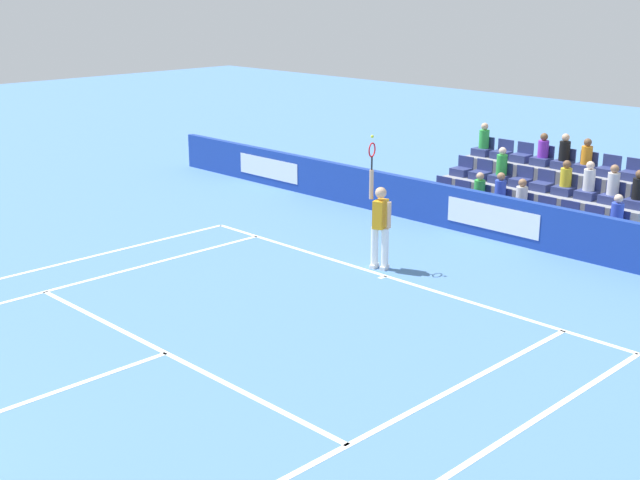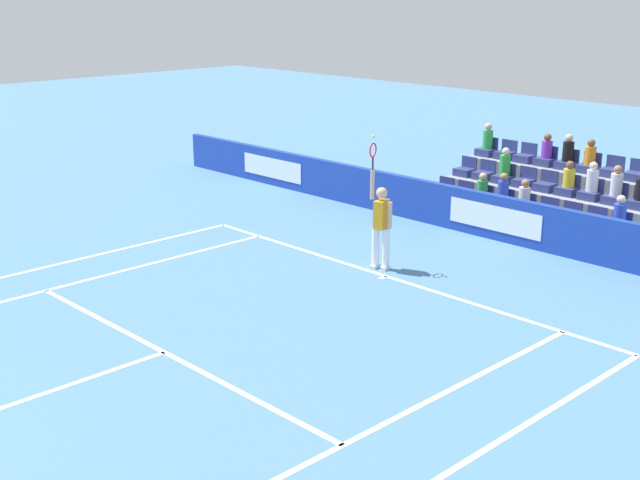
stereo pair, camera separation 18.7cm
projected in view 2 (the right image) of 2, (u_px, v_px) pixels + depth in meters
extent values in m
cube|color=white|center=(386.00, 276.00, 17.69)|extent=(10.97, 0.10, 0.01)
cube|color=white|center=(164.00, 352.00, 14.03)|extent=(8.23, 0.10, 0.01)
cube|color=white|center=(24.00, 296.00, 16.56)|extent=(0.10, 11.89, 0.01)
cube|color=white|center=(318.00, 458.00, 10.90)|extent=(0.10, 11.89, 0.01)
cube|color=white|center=(383.00, 277.00, 17.62)|extent=(0.10, 0.20, 0.01)
cube|color=#193899|center=(497.00, 217.00, 20.14)|extent=(23.94, 0.20, 1.07)
cube|color=white|center=(494.00, 218.00, 20.06)|extent=(2.55, 0.01, 0.60)
cube|color=white|center=(272.00, 168.00, 25.56)|extent=(2.55, 0.01, 0.60)
cylinder|color=white|center=(386.00, 249.00, 18.00)|extent=(0.16, 0.16, 0.90)
cylinder|color=white|center=(376.00, 248.00, 18.11)|extent=(0.16, 0.16, 0.90)
cube|color=white|center=(385.00, 268.00, 18.12)|extent=(0.19, 0.28, 0.08)
cube|color=white|center=(375.00, 266.00, 18.23)|extent=(0.19, 0.28, 0.08)
cube|color=orange|center=(381.00, 214.00, 17.84)|extent=(0.31, 0.41, 0.60)
sphere|color=#D3A884|center=(382.00, 193.00, 17.71)|extent=(0.24, 0.24, 0.24)
cylinder|color=#D3A884|center=(372.00, 185.00, 17.77)|extent=(0.09, 0.09, 0.62)
cylinder|color=#D3A884|center=(390.00, 215.00, 17.69)|extent=(0.09, 0.09, 0.56)
cylinder|color=black|center=(373.00, 163.00, 17.64)|extent=(0.04, 0.04, 0.28)
torus|color=red|center=(373.00, 150.00, 17.56)|extent=(0.12, 0.31, 0.31)
sphere|color=#D1E533|center=(373.00, 137.00, 17.48)|extent=(0.07, 0.07, 0.07)
cube|color=gray|center=(522.00, 222.00, 20.95)|extent=(5.58, 0.95, 0.42)
cube|color=navy|center=(617.00, 230.00, 19.15)|extent=(0.48, 0.44, 0.20)
cube|color=navy|center=(623.00, 218.00, 19.21)|extent=(0.48, 0.04, 0.30)
cube|color=navy|center=(592.00, 225.00, 19.58)|extent=(0.48, 0.44, 0.20)
cube|color=navy|center=(597.00, 213.00, 19.64)|extent=(0.48, 0.04, 0.30)
cube|color=navy|center=(568.00, 220.00, 20.01)|extent=(0.48, 0.44, 0.20)
cube|color=navy|center=(573.00, 208.00, 20.07)|extent=(0.48, 0.04, 0.30)
cube|color=navy|center=(545.00, 215.00, 20.43)|extent=(0.48, 0.44, 0.20)
cube|color=navy|center=(550.00, 203.00, 20.49)|extent=(0.48, 0.04, 0.30)
cube|color=navy|center=(522.00, 210.00, 20.86)|extent=(0.48, 0.44, 0.20)
cube|color=navy|center=(528.00, 199.00, 20.92)|extent=(0.48, 0.04, 0.30)
cube|color=navy|center=(501.00, 205.00, 21.29)|extent=(0.48, 0.44, 0.20)
cube|color=navy|center=(506.00, 194.00, 21.35)|extent=(0.48, 0.04, 0.30)
cube|color=navy|center=(481.00, 201.00, 21.71)|extent=(0.48, 0.44, 0.20)
cube|color=navy|center=(486.00, 190.00, 21.77)|extent=(0.48, 0.04, 0.30)
cube|color=navy|center=(461.00, 197.00, 22.14)|extent=(0.48, 0.44, 0.20)
cube|color=navy|center=(466.00, 186.00, 22.20)|extent=(0.48, 0.04, 0.30)
cube|color=navy|center=(442.00, 193.00, 22.57)|extent=(0.48, 0.44, 0.20)
cube|color=navy|center=(447.00, 183.00, 22.63)|extent=(0.48, 0.04, 0.30)
cube|color=gray|center=(543.00, 207.00, 21.52)|extent=(5.58, 0.95, 0.84)
cube|color=navy|center=(639.00, 205.00, 19.66)|extent=(0.48, 0.44, 0.20)
cube|color=navy|center=(614.00, 200.00, 20.09)|extent=(0.48, 0.44, 0.20)
cube|color=navy|center=(619.00, 188.00, 20.15)|extent=(0.48, 0.04, 0.30)
cube|color=navy|center=(590.00, 195.00, 20.52)|extent=(0.48, 0.44, 0.20)
cube|color=navy|center=(595.00, 184.00, 20.58)|extent=(0.48, 0.04, 0.30)
cube|color=navy|center=(567.00, 191.00, 20.94)|extent=(0.48, 0.44, 0.20)
cube|color=navy|center=(572.00, 180.00, 21.01)|extent=(0.48, 0.04, 0.30)
cube|color=navy|center=(545.00, 187.00, 21.37)|extent=(0.48, 0.44, 0.20)
cube|color=navy|center=(550.00, 176.00, 21.43)|extent=(0.48, 0.04, 0.30)
cube|color=navy|center=(523.00, 183.00, 21.80)|extent=(0.48, 0.44, 0.20)
cube|color=navy|center=(528.00, 172.00, 21.86)|extent=(0.48, 0.04, 0.30)
cube|color=navy|center=(503.00, 179.00, 22.22)|extent=(0.48, 0.44, 0.20)
cube|color=navy|center=(508.00, 169.00, 22.29)|extent=(0.48, 0.04, 0.30)
cube|color=navy|center=(483.00, 176.00, 22.65)|extent=(0.48, 0.44, 0.20)
cube|color=navy|center=(488.00, 165.00, 22.71)|extent=(0.48, 0.04, 0.30)
cube|color=navy|center=(464.00, 172.00, 23.08)|extent=(0.48, 0.44, 0.20)
cube|color=navy|center=(469.00, 162.00, 23.14)|extent=(0.48, 0.04, 0.30)
cube|color=gray|center=(564.00, 193.00, 22.09)|extent=(5.58, 0.95, 1.26)
cube|color=navy|center=(635.00, 176.00, 20.60)|extent=(0.48, 0.44, 0.20)
cube|color=navy|center=(640.00, 165.00, 20.66)|extent=(0.48, 0.04, 0.30)
cube|color=navy|center=(611.00, 173.00, 21.03)|extent=(0.48, 0.44, 0.20)
cube|color=navy|center=(616.00, 162.00, 21.09)|extent=(0.48, 0.04, 0.30)
cube|color=navy|center=(588.00, 169.00, 21.46)|extent=(0.48, 0.44, 0.20)
cube|color=navy|center=(593.00, 158.00, 21.52)|extent=(0.48, 0.04, 0.30)
cube|color=navy|center=(566.00, 165.00, 21.88)|extent=(0.48, 0.44, 0.20)
cube|color=navy|center=(571.00, 155.00, 21.94)|extent=(0.48, 0.04, 0.30)
cube|color=navy|center=(545.00, 162.00, 22.31)|extent=(0.48, 0.44, 0.20)
cube|color=navy|center=(550.00, 151.00, 22.37)|extent=(0.48, 0.04, 0.30)
cube|color=navy|center=(524.00, 158.00, 22.74)|extent=(0.48, 0.44, 0.20)
cube|color=navy|center=(529.00, 148.00, 22.80)|extent=(0.48, 0.04, 0.30)
cube|color=navy|center=(505.00, 155.00, 23.16)|extent=(0.48, 0.44, 0.20)
cube|color=navy|center=(510.00, 145.00, 23.22)|extent=(0.48, 0.04, 0.30)
cube|color=navy|center=(486.00, 152.00, 23.59)|extent=(0.48, 0.44, 0.20)
cube|color=navy|center=(491.00, 142.00, 23.65)|extent=(0.48, 0.04, 0.30)
cylinder|color=white|center=(524.00, 196.00, 20.80)|extent=(0.28, 0.28, 0.46)
sphere|color=#9E7251|center=(525.00, 183.00, 20.70)|extent=(0.20, 0.20, 0.20)
cylinder|color=blue|center=(503.00, 191.00, 21.22)|extent=(0.28, 0.28, 0.52)
sphere|color=#9E7251|center=(504.00, 177.00, 21.11)|extent=(0.20, 0.20, 0.20)
cylinder|color=purple|center=(547.00, 149.00, 22.25)|extent=(0.28, 0.28, 0.44)
sphere|color=brown|center=(548.00, 137.00, 22.16)|extent=(0.20, 0.20, 0.20)
cylinder|color=white|center=(592.00, 181.00, 20.45)|extent=(0.28, 0.28, 0.52)
sphere|color=beige|center=(594.00, 166.00, 20.34)|extent=(0.20, 0.20, 0.20)
cylinder|color=green|center=(505.00, 165.00, 22.15)|extent=(0.28, 0.28, 0.53)
sphere|color=beige|center=(506.00, 151.00, 22.05)|extent=(0.20, 0.20, 0.20)
cylinder|color=orange|center=(590.00, 156.00, 21.40)|extent=(0.28, 0.28, 0.46)
sphere|color=brown|center=(591.00, 143.00, 21.30)|extent=(0.20, 0.20, 0.20)
cylinder|color=blue|center=(620.00, 215.00, 19.09)|extent=(0.28, 0.28, 0.50)
sphere|color=beige|center=(621.00, 199.00, 18.98)|extent=(0.20, 0.20, 0.20)
cylinder|color=black|center=(568.00, 152.00, 21.82)|extent=(0.28, 0.28, 0.50)
sphere|color=#D3A884|center=(569.00, 138.00, 21.72)|extent=(0.20, 0.20, 0.20)
cylinder|color=green|center=(488.00, 139.00, 23.52)|extent=(0.28, 0.28, 0.50)
sphere|color=#D3A884|center=(488.00, 127.00, 23.42)|extent=(0.20, 0.20, 0.20)
cylinder|color=green|center=(482.00, 189.00, 21.65)|extent=(0.28, 0.28, 0.43)
sphere|color=#D3A884|center=(483.00, 177.00, 21.56)|extent=(0.20, 0.20, 0.20)
cylinder|color=white|center=(616.00, 185.00, 20.02)|extent=(0.28, 0.28, 0.53)
sphere|color=#9E7251|center=(618.00, 169.00, 19.92)|extent=(0.20, 0.20, 0.20)
cylinder|color=yellow|center=(569.00, 178.00, 20.88)|extent=(0.28, 0.28, 0.45)
sphere|color=brown|center=(570.00, 165.00, 20.79)|extent=(0.20, 0.20, 0.20)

